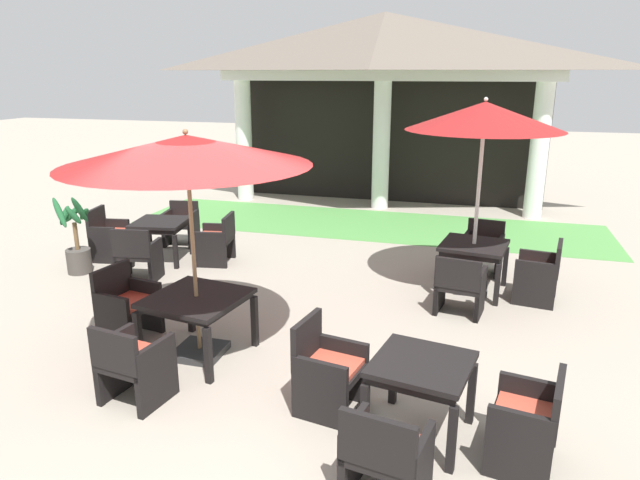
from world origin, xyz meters
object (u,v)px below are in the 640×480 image
(patio_chair_far_back_south, at_px, (385,456))
(patio_chair_far_back_west, at_px, (327,370))
(patio_chair_near_foreground_west, at_px, (127,306))
(patio_table_mid_left, at_px, (160,227))
(patio_chair_mid_left_south, at_px, (137,255))
(patio_chair_mid_left_north, at_px, (181,224))
(patio_chair_mid_right_north, at_px, (483,248))
(patio_chair_far_back_east, at_px, (528,422))
(patio_chair_mid_left_east, at_px, (217,240))
(patio_chair_near_foreground_south, at_px, (133,364))
(patio_chair_mid_right_south, at_px, (460,286))
(potted_palm_left_edge, at_px, (77,247))
(patio_umbrella_near_foreground, at_px, (187,153))
(patio_table_near_foreground, at_px, (197,303))
(patio_chair_mid_right_east, at_px, (540,274))
(patio_table_far_back, at_px, (422,372))
(patio_table_mid_right, at_px, (474,250))
(patio_chair_mid_left_west, at_px, (107,235))
(patio_umbrella_mid_right, at_px, (484,118))

(patio_chair_far_back_south, bearing_deg, patio_chair_far_back_west, 135.07)
(patio_chair_near_foreground_west, bearing_deg, patio_table_mid_left, -147.95)
(patio_chair_near_foreground_west, height_order, patio_chair_mid_left_south, patio_chair_near_foreground_west)
(patio_chair_near_foreground_west, relative_size, patio_chair_mid_left_north, 1.14)
(patio_chair_mid_right_north, height_order, patio_chair_far_back_east, patio_chair_far_back_east)
(patio_chair_mid_left_east, xyz_separation_m, patio_chair_far_back_south, (3.78, -4.89, -0.01))
(patio_chair_near_foreground_south, bearing_deg, patio_chair_far_back_south, -5.47)
(patio_chair_mid_left_south, distance_m, patio_chair_mid_right_south, 4.99)
(patio_chair_mid_right_north, distance_m, patio_chair_far_back_east, 4.92)
(patio_chair_mid_right_south, bearing_deg, potted_palm_left_edge, -171.18)
(patio_umbrella_near_foreground, bearing_deg, patio_chair_mid_right_south, 35.29)
(patio_chair_near_foreground_west, bearing_deg, potted_palm_left_edge, -121.50)
(patio_table_near_foreground, distance_m, patio_table_mid_left, 3.75)
(patio_chair_mid_right_east, distance_m, patio_table_far_back, 3.89)
(patio_chair_near_foreground_west, distance_m, patio_chair_far_back_south, 4.04)
(patio_chair_mid_left_east, xyz_separation_m, potted_palm_left_edge, (-1.98, -1.10, 0.05))
(patio_chair_near_foreground_west, xyz_separation_m, patio_chair_mid_right_south, (3.95, 1.87, -0.02))
(patio_chair_mid_right_east, bearing_deg, patio_table_far_back, 169.11)
(patio_chair_near_foreground_south, relative_size, patio_table_mid_right, 0.81)
(patio_umbrella_near_foreground, relative_size, patio_table_mid_right, 2.54)
(patio_chair_mid_right_east, height_order, potted_palm_left_edge, potted_palm_left_edge)
(patio_chair_mid_left_east, bearing_deg, patio_umbrella_near_foreground, -166.87)
(patio_chair_mid_left_south, bearing_deg, patio_chair_far_back_east, -36.94)
(patio_table_near_foreground, height_order, patio_chair_mid_left_north, patio_chair_mid_left_north)
(patio_table_mid_left, bearing_deg, patio_table_mid_right, -0.11)
(patio_chair_mid_left_east, distance_m, patio_chair_far_back_west, 4.86)
(patio_table_mid_left, xyz_separation_m, patio_chair_far_back_south, (4.76, -4.73, -0.22))
(patio_chair_mid_left_east, height_order, patio_chair_mid_left_west, patio_chair_mid_left_west)
(patio_chair_mid_right_north, relative_size, patio_chair_far_back_east, 1.00)
(patio_chair_near_foreground_west, xyz_separation_m, patio_chair_mid_right_north, (4.24, 3.75, -0.03))
(patio_chair_mid_left_east, xyz_separation_m, patio_chair_mid_left_north, (-1.14, 0.82, -0.01))
(patio_chair_mid_left_south, bearing_deg, patio_chair_mid_left_north, 90.00)
(patio_chair_near_foreground_south, xyz_separation_m, patio_table_mid_left, (-2.10, 4.05, 0.20))
(patio_chair_mid_left_east, distance_m, patio_chair_far_back_east, 6.38)
(patio_chair_mid_left_south, distance_m, patio_chair_mid_right_east, 6.14)
(patio_chair_mid_right_east, bearing_deg, patio_chair_near_foreground_south, 142.12)
(patio_table_mid_left, bearing_deg, patio_chair_mid_left_west, -170.86)
(patio_table_far_back, xyz_separation_m, potted_palm_left_edge, (-5.92, 2.87, -0.18))
(patio_table_mid_left, relative_size, patio_umbrella_mid_right, 0.35)
(patio_chair_mid_right_east, bearing_deg, patio_umbrella_mid_right, 90.00)
(patio_chair_near_foreground_south, bearing_deg, patio_chair_mid_left_south, 131.33)
(patio_chair_mid_right_south, relative_size, patio_table_far_back, 0.87)
(patio_chair_mid_left_west, xyz_separation_m, patio_chair_far_back_south, (5.74, -4.57, -0.03))
(patio_chair_far_back_south, relative_size, potted_palm_left_edge, 0.63)
(patio_chair_mid_left_south, distance_m, patio_chair_mid_right_north, 5.62)
(patio_chair_mid_right_south, relative_size, patio_chair_far_back_west, 0.92)
(patio_chair_far_back_south, bearing_deg, patio_chair_mid_left_north, 141.06)
(patio_chair_mid_left_east, relative_size, potted_palm_left_edge, 0.64)
(patio_table_near_foreground, bearing_deg, patio_chair_mid_left_west, 139.03)
(patio_table_near_foreground, distance_m, patio_chair_mid_right_south, 3.54)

